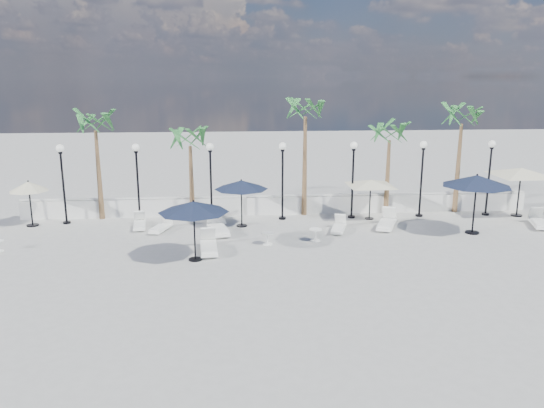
{
  "coord_description": "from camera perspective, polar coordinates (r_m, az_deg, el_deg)",
  "views": [
    {
      "loc": [
        -2.49,
        -18.93,
        6.93
      ],
      "look_at": [
        -0.75,
        3.54,
        1.5
      ],
      "focal_mm": 35.0,
      "sensor_mm": 36.0,
      "label": 1
    }
  ],
  "objects": [
    {
      "name": "palm_1",
      "position": [
        26.5,
        -8.81,
        6.51
      ],
      "size": [
        2.6,
        2.6,
        4.7
      ],
      "color": "brown",
      "rests_on": "ground"
    },
    {
      "name": "ground",
      "position": [
        20.31,
        2.9,
        -6.42
      ],
      "size": [
        100.0,
        100.0,
        0.0
      ],
      "primitive_type": "plane",
      "color": "#9A9A95",
      "rests_on": "ground"
    },
    {
      "name": "palm_2",
      "position": [
        26.55,
        3.62,
        9.6
      ],
      "size": [
        2.6,
        2.6,
        6.1
      ],
      "color": "brown",
      "rests_on": "ground"
    },
    {
      "name": "lamppost_5",
      "position": [
        27.5,
        15.85,
        3.75
      ],
      "size": [
        0.36,
        0.36,
        3.84
      ],
      "color": "black",
      "rests_on": "ground"
    },
    {
      "name": "parasol_navy_mid",
      "position": [
        24.8,
        -3.32,
        2.05
      ],
      "size": [
        2.54,
        2.54,
        2.27
      ],
      "color": "black",
      "rests_on": "ground"
    },
    {
      "name": "lamppost_2",
      "position": [
        25.83,
        -6.62,
        3.56
      ],
      "size": [
        0.36,
        0.36,
        3.84
      ],
      "color": "black",
      "rests_on": "ground"
    },
    {
      "name": "balustrade",
      "position": [
        27.32,
        0.92,
        -0.14
      ],
      "size": [
        26.0,
        0.3,
        1.01
      ],
      "color": "silver",
      "rests_on": "ground"
    },
    {
      "name": "lounger_4",
      "position": [
        21.66,
        -6.83,
        -4.5
      ],
      "size": [
        0.81,
        2.08,
        0.76
      ],
      "rotation": [
        0.0,
        0.0,
        0.07
      ],
      "color": "white",
      "rests_on": "ground"
    },
    {
      "name": "lamppost_6",
      "position": [
        28.9,
        22.39,
        3.69
      ],
      "size": [
        0.36,
        0.36,
        3.84
      ],
      "color": "black",
      "rests_on": "ground"
    },
    {
      "name": "parasol_cream_sq_a",
      "position": [
        26.51,
        10.59,
        2.55
      ],
      "size": [
        4.36,
        4.36,
        2.14
      ],
      "color": "black",
      "rests_on": "ground"
    },
    {
      "name": "parasol_cream_small",
      "position": [
        27.34,
        -24.71,
        1.67
      ],
      "size": [
        1.8,
        1.8,
        2.21
      ],
      "color": "black",
      "rests_on": "ground"
    },
    {
      "name": "lamppost_0",
      "position": [
        27.03,
        -21.64,
        3.14
      ],
      "size": [
        0.36,
        0.36,
        3.84
      ],
      "color": "black",
      "rests_on": "ground"
    },
    {
      "name": "parasol_cream_sq_b",
      "position": [
        29.35,
        25.27,
        3.5
      ],
      "size": [
        5.32,
        5.32,
        2.67
      ],
      "color": "black",
      "rests_on": "ground"
    },
    {
      "name": "palm_0",
      "position": [
        27.13,
        -18.47,
        7.79
      ],
      "size": [
        2.6,
        2.6,
        5.5
      ],
      "color": "brown",
      "rests_on": "ground"
    },
    {
      "name": "parasol_navy_right",
      "position": [
        25.24,
        21.16,
        2.32
      ],
      "size": [
        3.06,
        3.06,
        2.75
      ],
      "color": "black",
      "rests_on": "ground"
    },
    {
      "name": "palm_4",
      "position": [
        28.8,
        19.75,
        8.38
      ],
      "size": [
        2.6,
        2.6,
        5.7
      ],
      "color": "brown",
      "rests_on": "ground"
    },
    {
      "name": "side_table_1",
      "position": [
        22.43,
        -0.46,
        -3.6
      ],
      "size": [
        0.54,
        0.54,
        0.52
      ],
      "color": "white",
      "rests_on": "ground"
    },
    {
      "name": "lounger_3",
      "position": [
        24.9,
        -11.85,
        -2.43
      ],
      "size": [
        0.99,
        1.69,
        0.6
      ],
      "rotation": [
        0.0,
        0.0,
        -0.31
      ],
      "color": "white",
      "rests_on": "ground"
    },
    {
      "name": "lounger_1",
      "position": [
        24.14,
        -5.82,
        -2.55
      ],
      "size": [
        1.12,
        2.21,
        0.79
      ],
      "rotation": [
        0.0,
        0.0,
        0.22
      ],
      "color": "white",
      "rests_on": "ground"
    },
    {
      "name": "lounger_6",
      "position": [
        25.44,
        12.23,
        -1.96
      ],
      "size": [
        1.45,
        2.16,
        0.78
      ],
      "rotation": [
        0.0,
        0.0,
        -0.42
      ],
      "color": "white",
      "rests_on": "ground"
    },
    {
      "name": "palm_3",
      "position": [
        27.58,
        12.53,
        7.03
      ],
      "size": [
        2.6,
        2.6,
        4.9
      ],
      "color": "brown",
      "rests_on": "ground"
    },
    {
      "name": "lamppost_3",
      "position": [
        25.94,
        1.14,
        3.69
      ],
      "size": [
        0.36,
        0.36,
        3.84
      ],
      "color": "black",
      "rests_on": "ground"
    },
    {
      "name": "lamppost_1",
      "position": [
        26.21,
        -14.3,
        3.38
      ],
      "size": [
        0.36,
        0.36,
        3.84
      ],
      "color": "black",
      "rests_on": "ground"
    },
    {
      "name": "lounger_0",
      "position": [
        25.64,
        -14.07,
        -2.07
      ],
      "size": [
        0.75,
        1.71,
        0.62
      ],
      "rotation": [
        0.0,
        0.0,
        0.13
      ],
      "color": "white",
      "rests_on": "ground"
    },
    {
      "name": "parasol_navy_left",
      "position": [
        20.28,
        -8.43,
        -0.34
      ],
      "size": [
        2.72,
        2.72,
        2.4
      ],
      "color": "black",
      "rests_on": "ground"
    },
    {
      "name": "side_table_2",
      "position": [
        22.98,
        4.7,
        -3.2
      ],
      "size": [
        0.55,
        0.55,
        0.54
      ],
      "color": "white",
      "rests_on": "ground"
    },
    {
      "name": "lounger_5",
      "position": [
        24.53,
        7.19,
        -2.47
      ],
      "size": [
        1.02,
        1.74,
        0.62
      ],
      "rotation": [
        0.0,
        0.0,
        -0.32
      ],
      "color": "white",
      "rests_on": "ground"
    },
    {
      "name": "lounger_2",
      "position": [
        26.04,
        -6.19,
        -1.47
      ],
      "size": [
        1.14,
        1.83,
        0.65
      ],
      "rotation": [
        0.0,
        0.0,
        0.36
      ],
      "color": "white",
      "rests_on": "ground"
    },
    {
      "name": "lamppost_4",
      "position": [
        26.5,
        8.71,
        3.75
      ],
      "size": [
        0.36,
        0.36,
        3.84
      ],
      "color": "black",
      "rests_on": "ground"
    },
    {
      "name": "lounger_7",
      "position": [
        28.1,
        26.8,
        -1.71
      ],
      "size": [
        1.19,
        2.02,
        0.72
      ],
      "rotation": [
        0.0,
        0.0,
        -0.32
      ],
      "color": "white",
      "rests_on": "ground"
    }
  ]
}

